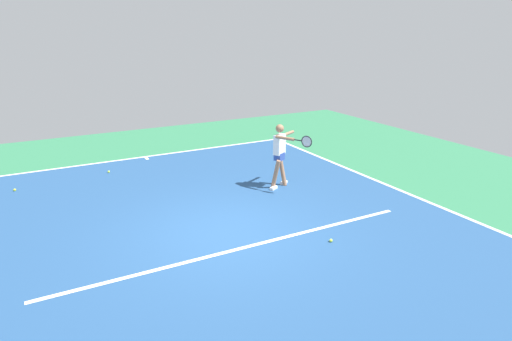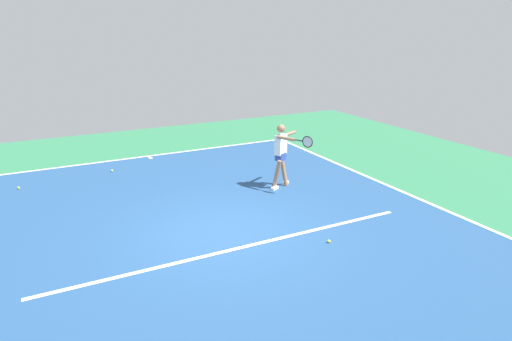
{
  "view_description": "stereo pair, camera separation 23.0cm",
  "coord_description": "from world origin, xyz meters",
  "px_view_note": "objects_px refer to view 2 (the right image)",
  "views": [
    {
      "loc": [
        3.46,
        7.67,
        4.08
      ],
      "look_at": [
        -1.2,
        -0.93,
        0.9
      ],
      "focal_mm": 31.18,
      "sensor_mm": 36.0,
      "label": 1
    },
    {
      "loc": [
        3.26,
        7.78,
        4.08
      ],
      "look_at": [
        -1.2,
        -0.93,
        0.9
      ],
      "focal_mm": 31.18,
      "sensor_mm": 36.0,
      "label": 2
    }
  ],
  "objects_px": {
    "tennis_ball_near_service_line": "(112,171)",
    "tennis_ball_near_player": "(19,188)",
    "tennis_player": "(282,152)",
    "tennis_ball_by_baseline": "(329,241)"
  },
  "relations": [
    {
      "from": "tennis_ball_near_service_line",
      "to": "tennis_ball_near_player",
      "type": "distance_m",
      "value": 2.48
    },
    {
      "from": "tennis_ball_near_service_line",
      "to": "tennis_ball_near_player",
      "type": "relative_size",
      "value": 1.0
    },
    {
      "from": "tennis_player",
      "to": "tennis_ball_near_player",
      "type": "bearing_deg",
      "value": -53.04
    },
    {
      "from": "tennis_ball_near_service_line",
      "to": "tennis_ball_near_player",
      "type": "xyz_separation_m",
      "value": [
        2.45,
        0.39,
        0.0
      ]
    },
    {
      "from": "tennis_player",
      "to": "tennis_ball_near_player",
      "type": "xyz_separation_m",
      "value": [
        6.24,
        -3.0,
        -0.94
      ]
    },
    {
      "from": "tennis_ball_by_baseline",
      "to": "tennis_ball_near_player",
      "type": "bearing_deg",
      "value": -48.72
    },
    {
      "from": "tennis_player",
      "to": "tennis_ball_near_player",
      "type": "relative_size",
      "value": 25.79
    },
    {
      "from": "tennis_ball_by_baseline",
      "to": "tennis_ball_near_player",
      "type": "relative_size",
      "value": 1.0
    },
    {
      "from": "tennis_ball_near_service_line",
      "to": "tennis_ball_by_baseline",
      "type": "height_order",
      "value": "same"
    },
    {
      "from": "tennis_player",
      "to": "tennis_ball_near_service_line",
      "type": "bearing_deg",
      "value": -69.2
    }
  ]
}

